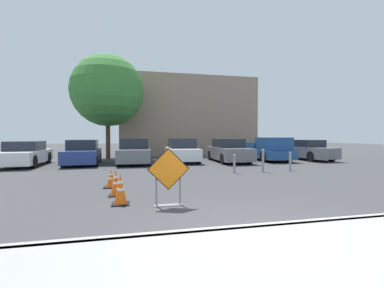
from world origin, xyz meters
TOP-DOWN VIEW (x-y plane):
  - ground_plane at (0.00, 10.00)m, footprint 96.00×96.00m
  - sidewalk_strip at (0.00, -1.58)m, footprint 21.89×3.15m
  - curb_lip at (0.00, 0.00)m, footprint 21.89×0.20m
  - road_closed_sign at (-1.24, 2.06)m, footprint 1.02×0.20m
  - traffic_cone_nearest at (-2.38, 2.47)m, footprint 0.42×0.42m
  - traffic_cone_second at (-2.55, 3.46)m, footprint 0.40×0.40m
  - traffic_cone_third at (-2.79, 4.72)m, footprint 0.48×0.48m
  - parked_car_nearest at (-8.10, 12.15)m, footprint 2.01×4.42m
  - parked_car_second at (-5.07, 12.38)m, footprint 2.06×4.33m
  - parked_car_third at (-2.04, 12.08)m, footprint 2.02×4.17m
  - parked_car_fourth at (0.99, 12.44)m, footprint 2.01×4.10m
  - parked_car_fifth at (4.01, 11.90)m, footprint 1.97×4.61m
  - pickup_truck at (7.03, 12.20)m, footprint 2.06×5.07m
  - parked_car_sixth at (10.06, 11.92)m, footprint 1.81×4.10m
  - bollard_nearest at (2.42, 6.92)m, footprint 0.12×0.12m
  - bollard_second at (3.85, 6.92)m, footprint 0.12×0.12m
  - bollard_third at (5.28, 6.92)m, footprint 0.12×0.12m
  - building_facade_backdrop at (2.91, 20.31)m, footprint 12.40×5.00m
  - street_tree_behind_lot at (-3.95, 15.74)m, footprint 5.22×5.22m

SIDE VIEW (x-z plane):
  - ground_plane at x=0.00m, z-range 0.00..0.00m
  - sidewalk_strip at x=0.00m, z-range 0.00..0.14m
  - curb_lip at x=0.00m, z-range 0.00..0.14m
  - traffic_cone_third at x=-2.79m, z-range -0.01..0.58m
  - traffic_cone_second at x=-2.55m, z-range -0.01..0.73m
  - traffic_cone_nearest at x=-2.38m, z-range -0.01..0.75m
  - bollard_nearest at x=2.42m, z-range 0.03..0.89m
  - bollard_third at x=5.28m, z-range 0.03..0.97m
  - bollard_second at x=3.85m, z-range 0.03..1.11m
  - parked_car_nearest at x=-8.10m, z-range -0.04..1.36m
  - parked_car_sixth at x=10.06m, z-range -0.04..1.39m
  - parked_car_second at x=-5.07m, z-range -0.06..1.41m
  - parked_car_fifth at x=4.01m, z-range -0.05..1.45m
  - parked_car_third at x=-2.04m, z-range -0.06..1.48m
  - parked_car_fourth at x=0.99m, z-range -0.06..1.48m
  - pickup_truck at x=7.03m, z-range -0.08..1.52m
  - road_closed_sign at x=-1.24m, z-range 0.06..1.48m
  - building_facade_backdrop at x=2.91m, z-range 0.00..7.11m
  - street_tree_behind_lot at x=-3.95m, z-range 1.20..8.84m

